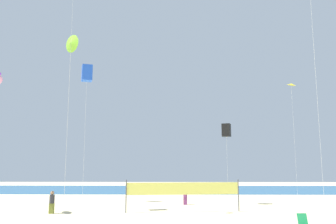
# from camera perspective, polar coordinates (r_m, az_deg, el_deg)

# --- Properties ---
(ocean_band) EXTENTS (120.00, 20.00, 0.01)m
(ocean_band) POSITION_cam_1_polar(r_m,az_deg,el_deg) (53.31, 0.45, -12.54)
(ocean_band) COLOR #28608C
(ocean_band) RESTS_ON ground
(beachgoer_plum_shirt) EXTENTS (0.35, 0.35, 1.53)m
(beachgoer_plum_shirt) POSITION_cam_1_polar(r_m,az_deg,el_deg) (32.07, 2.84, -13.47)
(beachgoer_plum_shirt) COLOR #7A3872
(beachgoer_plum_shirt) RESTS_ON ground
(beachgoer_charcoal_shirt) EXTENTS (0.37, 0.37, 1.61)m
(beachgoer_charcoal_shirt) POSITION_cam_1_polar(r_m,az_deg,el_deg) (27.48, -18.47, -13.72)
(beachgoer_charcoal_shirt) COLOR olive
(beachgoer_charcoal_shirt) RESTS_ON ground
(folding_beach_chair) EXTENTS (0.52, 0.65, 0.89)m
(folding_beach_chair) POSITION_cam_1_polar(r_m,az_deg,el_deg) (20.66, 21.29, -16.43)
(folding_beach_chair) COLOR #1E8C4C
(folding_beach_chair) RESTS_ON ground
(volleyball_net) EXTENTS (8.58, 1.13, 2.40)m
(volleyball_net) POSITION_cam_1_polar(r_m,az_deg,el_deg) (26.95, 2.50, -12.60)
(volleyball_net) COLOR #4C4C51
(volleyball_net) RESTS_ON ground
(kite_black_box) EXTENTS (0.94, 0.94, 7.26)m
(kite_black_box) POSITION_cam_1_polar(r_m,az_deg,el_deg) (32.43, 9.53, -2.97)
(kite_black_box) COLOR silver
(kite_black_box) RESTS_ON ground
(kite_lime_delta) EXTENTS (1.64, 1.20, 16.23)m
(kite_lime_delta) POSITION_cam_1_polar(r_m,az_deg,el_deg) (36.10, -15.58, 10.74)
(kite_lime_delta) COLOR silver
(kite_lime_delta) RESTS_ON ground
(kite_blue_box) EXTENTS (1.00, 1.00, 11.33)m
(kite_blue_box) POSITION_cam_1_polar(r_m,az_deg,el_deg) (28.51, -13.12, 6.19)
(kite_blue_box) COLOR silver
(kite_blue_box) RESTS_ON ground
(kite_yellow_diamond) EXTENTS (0.99, 0.99, 11.96)m
(kite_yellow_diamond) POSITION_cam_1_polar(r_m,az_deg,el_deg) (38.32, 19.57, 4.13)
(kite_yellow_diamond) COLOR silver
(kite_yellow_diamond) RESTS_ON ground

